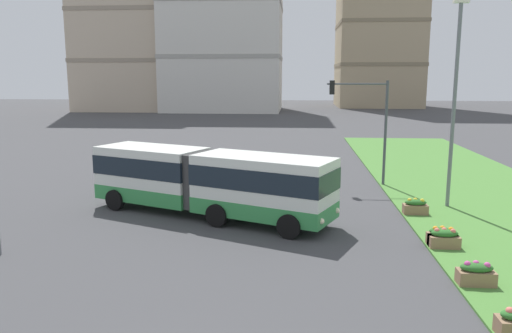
% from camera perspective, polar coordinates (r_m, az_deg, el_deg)
% --- Properties ---
extents(articulated_bus, '(11.78, 7.01, 3.00)m').
position_cam_1_polar(articulated_bus, '(22.97, -5.46, -1.65)').
color(articulated_bus, silver).
rests_on(articulated_bus, ground).
extents(car_black_sedan, '(4.57, 2.42, 1.58)m').
position_cam_1_polar(car_black_sedan, '(32.13, -10.26, 0.00)').
color(car_black_sedan, black).
rests_on(car_black_sedan, ground).
extents(flower_planter_2, '(1.10, 0.56, 0.74)m').
position_cam_1_polar(flower_planter_2, '(17.01, 23.77, -11.08)').
color(flower_planter_2, '#937051').
rests_on(flower_planter_2, grass_median).
extents(flower_planter_3, '(1.10, 0.56, 0.74)m').
position_cam_1_polar(flower_planter_3, '(20.07, 20.63, -7.65)').
color(flower_planter_3, '#937051').
rests_on(flower_planter_3, grass_median).
extents(flower_planter_4, '(1.10, 0.56, 0.74)m').
position_cam_1_polar(flower_planter_4, '(20.28, 20.45, -7.45)').
color(flower_planter_4, '#937051').
rests_on(flower_planter_4, grass_median).
extents(flower_planter_5, '(1.10, 0.56, 0.74)m').
position_cam_1_polar(flower_planter_5, '(24.38, 17.69, -4.36)').
color(flower_planter_5, '#937051').
rests_on(flower_planter_5, grass_median).
extents(traffic_light_far_right, '(3.52, 0.28, 6.13)m').
position_cam_1_polar(traffic_light_far_right, '(29.79, 12.49, 5.80)').
color(traffic_light_far_right, '#474C51').
rests_on(traffic_light_far_right, ground).
extents(streetlight_median, '(0.70, 0.28, 9.87)m').
position_cam_1_polar(streetlight_median, '(25.70, 21.67, 7.34)').
color(streetlight_median, slate).
rests_on(streetlight_median, ground).
extents(apartment_tower_westcentre, '(21.32, 18.02, 37.77)m').
position_cam_1_polar(apartment_tower_westcentre, '(96.73, -3.71, 17.64)').
color(apartment_tower_westcentre, silver).
rests_on(apartment_tower_westcentre, ground).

